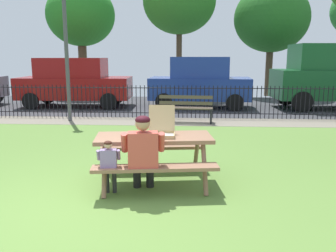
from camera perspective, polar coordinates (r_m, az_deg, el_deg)
name	(u,v)px	position (r m, az deg, el deg)	size (l,w,h in m)	color
ground	(101,172)	(6.41, -10.69, -7.30)	(28.00, 11.36, 0.02)	olive
cobblestone_walkway	(140,121)	(11.16, -4.53, 0.74)	(28.00, 1.40, 0.01)	gray
street_asphalt	(152,105)	(14.92, -2.51, 3.36)	(28.00, 6.26, 0.01)	#38383D
picnic_table_foreground	(154,147)	(5.60, -2.27, -3.32)	(1.98, 1.70, 0.79)	#93664D
pizza_box_open	(162,128)	(5.58, -1.04, -0.40)	(0.44, 0.50, 0.46)	tan
adult_at_table	(143,151)	(5.10, -4.01, -4.09)	(0.63, 0.63, 1.19)	black
child_at_table	(109,162)	(5.14, -9.42, -5.79)	(0.34, 0.34, 0.84)	#2C2C2C
iron_fence_streetside	(143,101)	(11.76, -4.10, 3.98)	(23.53, 0.03, 1.07)	black
park_bench_center	(186,109)	(10.85, 2.91, 2.72)	(1.63, 0.59, 0.85)	brown
lamp_post_walkway	(66,37)	(11.54, -16.08, 13.56)	(0.28, 0.28, 4.24)	#4C4C51
parked_car_center	(74,82)	(14.84, -14.76, 6.90)	(4.46, 2.03, 1.94)	maroon
parked_car_right	(200,82)	(14.11, 5.14, 7.04)	(3.98, 1.99, 1.98)	navy
far_tree_midleft	(81,16)	(19.51, -13.81, 16.79)	(3.47, 3.47, 5.64)	brown
far_tree_center	(179,1)	(18.78, 1.83, 19.37)	(3.64, 3.64, 6.36)	brown
far_tree_midright	(272,19)	(19.10, 16.26, 16.19)	(3.69, 3.69, 5.51)	brown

